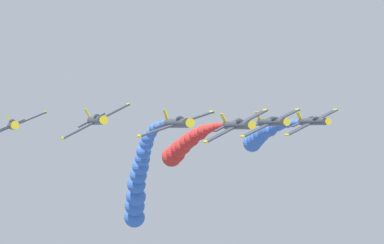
# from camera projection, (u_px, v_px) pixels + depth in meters

# --- Properties ---
(airplane_lead) EXTENTS (9.21, 10.35, 3.44)m
(airplane_lead) POSITION_uv_depth(u_px,v_px,m) (177.00, 123.00, 89.85)
(airplane_lead) COLOR #333842
(smoke_trail_lead) EXTENTS (5.13, 33.18, 17.55)m
(smoke_trail_lead) POSITION_uv_depth(u_px,v_px,m) (138.00, 187.00, 119.93)
(smoke_trail_lead) COLOR blue
(airplane_left_inner) EXTENTS (8.70, 10.35, 4.62)m
(airplane_left_inner) POSITION_uv_depth(u_px,v_px,m) (237.00, 125.00, 100.02)
(airplane_left_inner) COLOR #333842
(smoke_trail_left_inner) EXTENTS (3.68, 25.24, 7.29)m
(smoke_trail_left_inner) POSITION_uv_depth(u_px,v_px,m) (182.00, 147.00, 123.58)
(smoke_trail_left_inner) COLOR red
(airplane_right_inner) EXTENTS (8.65, 10.35, 4.72)m
(airplane_right_inner) POSITION_uv_depth(u_px,v_px,m) (97.00, 120.00, 95.33)
(airplane_right_inner) COLOR #333842
(airplane_left_outer) EXTENTS (8.83, 10.35, 4.33)m
(airplane_left_outer) POSITION_uv_depth(u_px,v_px,m) (272.00, 122.00, 109.65)
(airplane_left_outer) COLOR #333842
(airplane_right_outer) EXTENTS (8.93, 10.35, 4.11)m
(airplane_right_outer) POSITION_uv_depth(u_px,v_px,m) (13.00, 125.00, 99.85)
(airplane_right_outer) COLOR #333842
(airplane_trailing) EXTENTS (8.78, 10.35, 4.44)m
(airplane_trailing) POSITION_uv_depth(u_px,v_px,m) (313.00, 122.00, 121.15)
(airplane_trailing) COLOR #333842
(smoke_trail_trailing) EXTENTS (3.58, 23.38, 6.20)m
(smoke_trail_trailing) POSITION_uv_depth(u_px,v_px,m) (262.00, 135.00, 143.09)
(smoke_trail_trailing) COLOR blue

